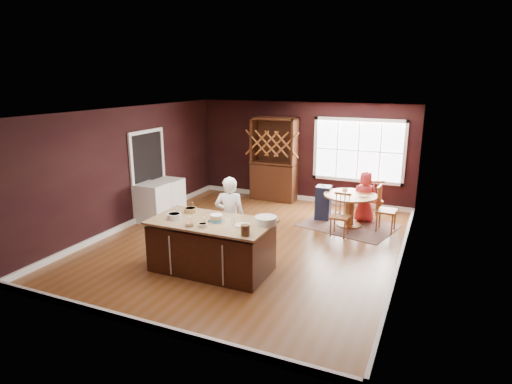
# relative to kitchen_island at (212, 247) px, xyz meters

# --- Properties ---
(room_shell) EXTENTS (7.00, 7.00, 7.00)m
(room_shell) POSITION_rel_kitchen_island_xyz_m (0.07, 1.48, 0.91)
(room_shell) COLOR brown
(room_shell) RESTS_ON ground
(window) EXTENTS (2.36, 0.10, 1.66)m
(window) POSITION_rel_kitchen_island_xyz_m (1.57, 4.95, 1.06)
(window) COLOR white
(window) RESTS_ON room_shell
(doorway) EXTENTS (0.08, 1.26, 2.13)m
(doorway) POSITION_rel_kitchen_island_xyz_m (-2.90, 2.08, 0.59)
(doorway) COLOR white
(doorway) RESTS_ON room_shell
(kitchen_island) EXTENTS (2.13, 1.11, 0.92)m
(kitchen_island) POSITION_rel_kitchen_island_xyz_m (0.00, 0.00, 0.00)
(kitchen_island) COLOR black
(kitchen_island) RESTS_ON ground
(dining_table) EXTENTS (1.20, 1.20, 0.75)m
(dining_table) POSITION_rel_kitchen_island_xyz_m (1.74, 3.33, 0.10)
(dining_table) COLOR #945D2C
(dining_table) RESTS_ON ground
(baker) EXTENTS (0.65, 0.52, 1.56)m
(baker) POSITION_rel_kitchen_island_xyz_m (0.01, 0.70, 0.34)
(baker) COLOR white
(baker) RESTS_ON ground
(layer_cake) EXTENTS (0.30, 0.30, 0.12)m
(layer_cake) POSITION_rel_kitchen_island_xyz_m (0.11, 0.01, 0.54)
(layer_cake) COLOR white
(layer_cake) RESTS_ON kitchen_island
(bowl_blue) EXTENTS (0.25, 0.25, 0.10)m
(bowl_blue) POSITION_rel_kitchen_island_xyz_m (-0.64, -0.16, 0.53)
(bowl_blue) COLOR white
(bowl_blue) RESTS_ON kitchen_island
(bowl_yellow) EXTENTS (0.23, 0.23, 0.09)m
(bowl_yellow) POSITION_rel_kitchen_island_xyz_m (-0.58, 0.27, 0.52)
(bowl_yellow) COLOR olive
(bowl_yellow) RESTS_ON kitchen_island
(bowl_pink) EXTENTS (0.15, 0.15, 0.06)m
(bowl_pink) POSITION_rel_kitchen_island_xyz_m (-0.19, -0.38, 0.51)
(bowl_pink) COLOR silver
(bowl_pink) RESTS_ON kitchen_island
(bowl_olive) EXTENTS (0.16, 0.16, 0.06)m
(bowl_olive) POSITION_rel_kitchen_island_xyz_m (0.03, -0.32, 0.51)
(bowl_olive) COLOR beige
(bowl_olive) RESTS_ON kitchen_island
(drinking_glass) EXTENTS (0.07, 0.07, 0.13)m
(drinking_glass) POSITION_rel_kitchen_island_xyz_m (0.44, -0.02, 0.55)
(drinking_glass) COLOR silver
(drinking_glass) RESTS_ON kitchen_island
(dinner_plate) EXTENTS (0.27, 0.27, 0.02)m
(dinner_plate) POSITION_rel_kitchen_island_xyz_m (0.61, -0.00, 0.49)
(dinner_plate) COLOR #FAE8C2
(dinner_plate) RESTS_ON kitchen_island
(white_tub) EXTENTS (0.38, 0.38, 0.13)m
(white_tub) POSITION_rel_kitchen_island_xyz_m (0.94, 0.23, 0.55)
(white_tub) COLOR white
(white_tub) RESTS_ON kitchen_island
(stoneware_crock) EXTENTS (0.15, 0.15, 0.17)m
(stoneware_crock) POSITION_rel_kitchen_island_xyz_m (0.85, -0.40, 0.57)
(stoneware_crock) COLOR #523A20
(stoneware_crock) RESTS_ON kitchen_island
(rug) EXTENTS (2.31, 1.98, 0.01)m
(rug) POSITION_rel_kitchen_island_xyz_m (1.74, 3.33, -0.43)
(rug) COLOR brown
(rug) RESTS_ON ground
(chair_east) EXTENTS (0.44, 0.46, 1.04)m
(chair_east) POSITION_rel_kitchen_island_xyz_m (2.56, 3.31, 0.08)
(chair_east) COLOR brown
(chair_east) RESTS_ON ground
(chair_south) EXTENTS (0.41, 0.39, 0.94)m
(chair_south) POSITION_rel_kitchen_island_xyz_m (1.68, 2.60, 0.03)
(chair_south) COLOR brown
(chair_south) RESTS_ON ground
(chair_north) EXTENTS (0.54, 0.53, 0.98)m
(chair_north) POSITION_rel_kitchen_island_xyz_m (2.13, 4.16, 0.05)
(chair_north) COLOR brown
(chair_north) RESTS_ON ground
(seated_woman) EXTENTS (0.64, 0.45, 1.22)m
(seated_woman) POSITION_rel_kitchen_island_xyz_m (2.00, 3.77, 0.17)
(seated_woman) COLOR #BC2C32
(seated_woman) RESTS_ON ground
(high_chair) EXTENTS (0.38, 0.38, 0.86)m
(high_chair) POSITION_rel_kitchen_island_xyz_m (1.06, 3.55, -0.01)
(high_chair) COLOR #242C44
(high_chair) RESTS_ON ground
(toddler) EXTENTS (0.18, 0.14, 0.26)m
(toddler) POSITION_rel_kitchen_island_xyz_m (0.99, 3.68, 0.37)
(toddler) COLOR #8CA5BF
(toddler) RESTS_ON high_chair
(table_plate) EXTENTS (0.20, 0.20, 0.02)m
(table_plate) POSITION_rel_kitchen_island_xyz_m (2.04, 3.28, 0.32)
(table_plate) COLOR beige
(table_plate) RESTS_ON dining_table
(table_cup) EXTENTS (0.16, 0.16, 0.10)m
(table_cup) POSITION_rel_kitchen_island_xyz_m (1.59, 3.45, 0.36)
(table_cup) COLOR white
(table_cup) RESTS_ON dining_table
(hutch) EXTENTS (1.25, 0.52, 2.29)m
(hutch) POSITION_rel_kitchen_island_xyz_m (-0.67, 4.70, 0.71)
(hutch) COLOR black
(hutch) RESTS_ON ground
(washer) EXTENTS (0.64, 0.62, 0.93)m
(washer) POSITION_rel_kitchen_island_xyz_m (-2.57, 1.76, 0.02)
(washer) COLOR silver
(washer) RESTS_ON ground
(dryer) EXTENTS (0.62, 0.60, 0.89)m
(dryer) POSITION_rel_kitchen_island_xyz_m (-2.57, 2.40, 0.01)
(dryer) COLOR silver
(dryer) RESTS_ON ground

